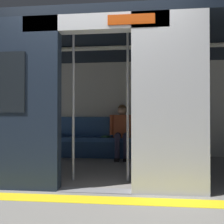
% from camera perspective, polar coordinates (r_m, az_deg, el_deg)
% --- Properties ---
extents(ground_plane, '(60.00, 60.00, 0.00)m').
position_cam_1_polar(ground_plane, '(3.09, -4.16, -18.38)').
color(ground_plane, gray).
extents(platform_edge_strip, '(8.00, 0.24, 0.01)m').
position_cam_1_polar(platform_edge_strip, '(2.81, -5.28, -20.14)').
color(platform_edge_strip, yellow).
rests_on(platform_edge_strip, ground_plane).
extents(train_car, '(6.40, 2.84, 2.29)m').
position_cam_1_polar(train_car, '(4.22, -1.93, 7.23)').
color(train_car, silver).
rests_on(train_car, ground_plane).
extents(bench_seat, '(3.02, 0.44, 0.44)m').
position_cam_1_polar(bench_seat, '(5.29, 0.24, -7.23)').
color(bench_seat, '#38609E').
rests_on(bench_seat, ground_plane).
extents(person_seated, '(0.55, 0.68, 1.17)m').
position_cam_1_polar(person_seated, '(5.19, 2.43, -3.75)').
color(person_seated, '#CC5933').
rests_on(person_seated, ground_plane).
extents(handbag, '(0.26, 0.15, 0.17)m').
position_cam_1_polar(handbag, '(5.27, 6.26, -5.20)').
color(handbag, '#262D4C').
rests_on(handbag, bench_seat).
extents(book, '(0.19, 0.25, 0.03)m').
position_cam_1_polar(book, '(5.35, -1.46, -5.91)').
color(book, '#33723F').
rests_on(book, bench_seat).
extents(grab_pole_door, '(0.04, 0.04, 2.15)m').
position_cam_1_polar(grab_pole_door, '(3.46, -9.27, 1.60)').
color(grab_pole_door, silver).
rests_on(grab_pole_door, ground_plane).
extents(grab_pole_far, '(0.04, 0.04, 2.15)m').
position_cam_1_polar(grab_pole_far, '(3.40, 3.81, 1.63)').
color(grab_pole_far, silver).
rests_on(grab_pole_far, ground_plane).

